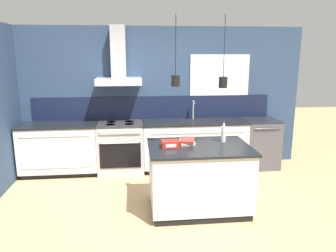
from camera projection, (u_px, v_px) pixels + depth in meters
ground_plane at (164, 213)px, 4.46m from camera, size 16.00×16.00×0.00m
wall_back at (152, 95)px, 6.09m from camera, size 5.60×2.04×2.60m
counter_run_left at (60, 149)px, 5.82m from camera, size 1.35×0.64×0.91m
counter_run_sink at (194, 145)px, 6.07m from camera, size 1.90×0.64×1.26m
oven_range at (121, 147)px, 5.93m from camera, size 0.82×0.66×0.91m
dishwasher at (260, 143)px, 6.20m from camera, size 0.62×0.65×0.91m
kitchen_island at (199, 177)px, 4.51m from camera, size 1.37×0.98×0.91m
bottle_on_island at (223, 134)px, 4.58m from camera, size 0.07×0.07×0.29m
book_stack at (187, 141)px, 4.52m from camera, size 0.24×0.30×0.07m
red_supply_box at (170, 144)px, 4.34m from camera, size 0.23×0.18×0.09m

